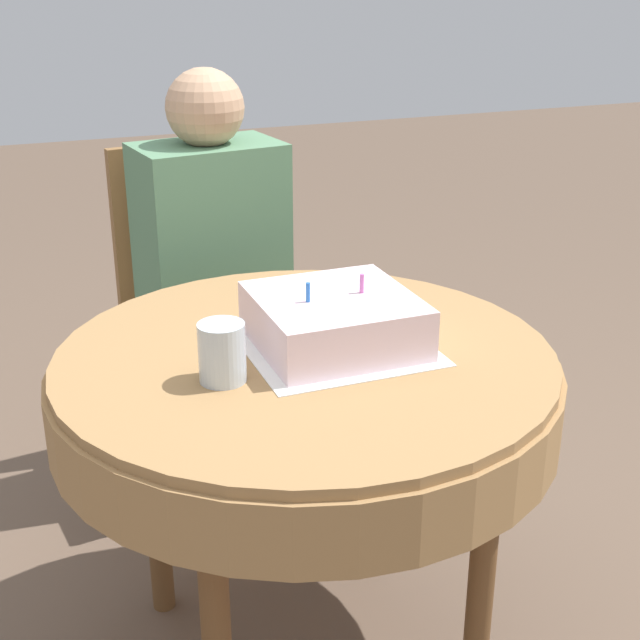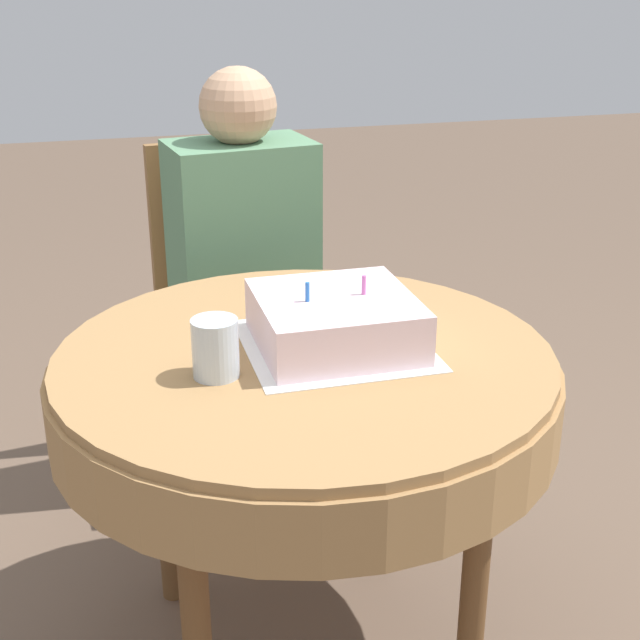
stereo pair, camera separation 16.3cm
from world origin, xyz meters
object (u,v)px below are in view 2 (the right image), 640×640
Objects in this scene: birthday_cake at (335,321)px; drinking_glass at (215,348)px; chair at (236,299)px; person at (245,244)px.

birthday_cake reaches higher than drinking_glass.
drinking_glass is at bearing -109.27° from chair.
birthday_cake is at bearing 16.71° from drinking_glass.
chair is 0.97m from drinking_glass.
birthday_cake is 0.24m from drinking_glass.
person is 10.75× the size of drinking_glass.
birthday_cake is (0.04, -0.84, 0.26)m from chair.
chair is at bearing 90.00° from person.
chair is 8.68× the size of drinking_glass.
birthday_cake is (0.03, -0.74, 0.07)m from person.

